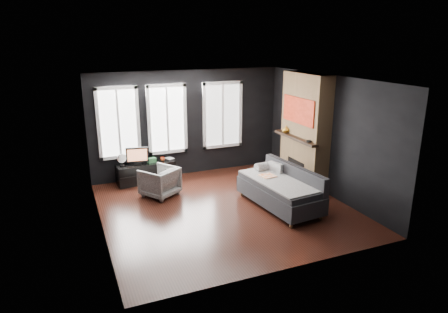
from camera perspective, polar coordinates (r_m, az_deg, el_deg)
name	(u,v)px	position (r m, az deg, el deg)	size (l,w,h in m)	color
floor	(225,208)	(8.53, 0.15, -7.39)	(5.00, 5.00, 0.00)	black
ceiling	(225,79)	(7.82, 0.17, 10.98)	(5.00, 5.00, 0.00)	white
wall_back	(188,123)	(10.36, -5.19, 4.77)	(5.00, 0.02, 2.70)	black
wall_left	(97,161)	(7.51, -17.74, -0.60)	(0.02, 5.00, 2.70)	black
wall_right	(327,136)	(9.29, 14.55, 2.91)	(0.02, 5.00, 2.70)	black
windows	(170,84)	(10.03, -7.77, 10.26)	(4.00, 0.16, 1.76)	white
fireplace	(305,131)	(9.65, 11.48, 3.62)	(0.70, 1.62, 2.70)	#93724C
sofa	(279,187)	(8.53, 7.93, -4.38)	(1.01, 2.02, 0.87)	black
stripe_pillow	(276,171)	(8.94, 7.37, -2.04)	(0.09, 0.38, 0.38)	gray
armchair	(159,180)	(9.17, -9.20, -3.37)	(0.72, 0.67, 0.74)	silver
media_console	(146,172)	(10.12, -11.08, -2.25)	(1.43, 0.45, 0.49)	black
monitor	(137,155)	(9.91, -12.30, 0.23)	(0.55, 0.12, 0.49)	black
desk_fan	(122,160)	(9.90, -14.40, -0.45)	(0.22, 0.22, 0.32)	#A5A5A5
mug	(163,159)	(10.15, -8.77, -0.29)	(0.11, 0.09, 0.11)	#E35121
book	(166,155)	(10.23, -8.23, 0.24)	(0.17, 0.02, 0.24)	#B5AE8C
storage_box	(152,160)	(10.07, -10.30, -0.51)	(0.20, 0.13, 0.11)	#397C45
mantel_vase	(286,129)	(9.90, 8.82, 3.88)	(0.17, 0.18, 0.17)	#F29E44
mantel_clock	(309,141)	(9.10, 12.04, 2.14)	(0.12, 0.12, 0.04)	black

